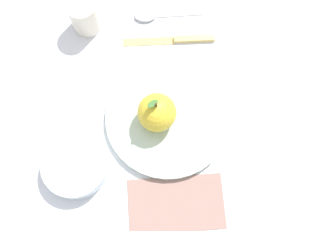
# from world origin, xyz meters

# --- Properties ---
(ground_plane) EXTENTS (2.40, 2.40, 0.00)m
(ground_plane) POSITION_xyz_m (0.00, 0.00, 0.00)
(ground_plane) COLOR silver
(dinner_plate) EXTENTS (0.25, 0.25, 0.02)m
(dinner_plate) POSITION_xyz_m (-0.02, 0.04, 0.01)
(dinner_plate) COLOR #B2C6B2
(dinner_plate) RESTS_ON ground_plane
(apple) EXTENTS (0.08, 0.08, 0.09)m
(apple) POSITION_xyz_m (-0.00, 0.05, 0.05)
(apple) COLOR gold
(apple) RESTS_ON dinner_plate
(side_bowl) EXTENTS (0.13, 0.13, 0.04)m
(side_bowl) POSITION_xyz_m (0.13, 0.18, 0.02)
(side_bowl) COLOR silver
(side_bowl) RESTS_ON ground_plane
(cup) EXTENTS (0.06, 0.06, 0.08)m
(cup) POSITION_xyz_m (0.20, -0.13, 0.04)
(cup) COLOR silver
(cup) RESTS_ON ground_plane
(knife) EXTENTS (0.20, 0.07, 0.01)m
(knife) POSITION_xyz_m (0.00, -0.14, 0.00)
(knife) COLOR #D8B766
(knife) RESTS_ON ground_plane
(spoon) EXTENTS (0.16, 0.07, 0.01)m
(spoon) POSITION_xyz_m (0.07, -0.19, 0.01)
(spoon) COLOR silver
(spoon) RESTS_ON ground_plane
(linen_napkin) EXTENTS (0.21, 0.16, 0.00)m
(linen_napkin) POSITION_xyz_m (-0.08, 0.20, 0.00)
(linen_napkin) COLOR gray
(linen_napkin) RESTS_ON ground_plane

